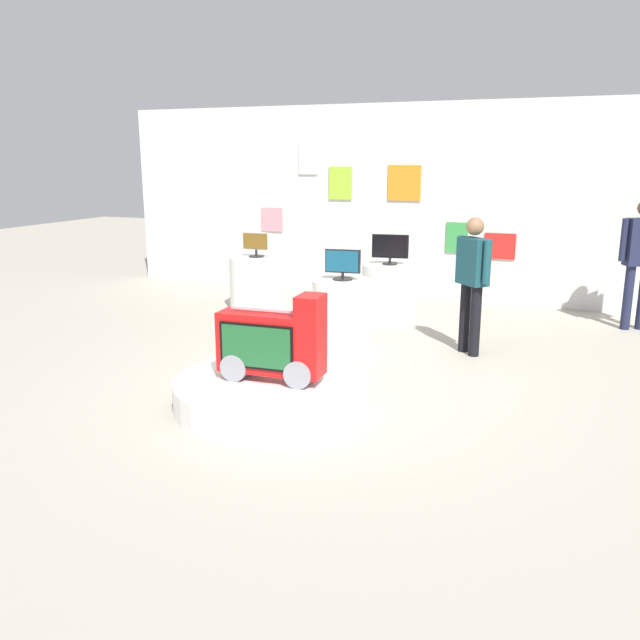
% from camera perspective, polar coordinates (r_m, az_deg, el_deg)
% --- Properties ---
extents(ground_plane, '(30.00, 30.00, 0.00)m').
position_cam_1_polar(ground_plane, '(6.49, 0.08, -5.98)').
color(ground_plane, '#A8A091').
extents(back_wall_display, '(10.74, 0.13, 3.03)m').
position_cam_1_polar(back_wall_display, '(10.58, 9.61, 9.94)').
color(back_wall_display, silver).
rests_on(back_wall_display, ground).
extents(main_display_pedestal, '(1.77, 1.77, 0.26)m').
position_cam_1_polar(main_display_pedestal, '(6.03, -4.15, -6.31)').
color(main_display_pedestal, white).
rests_on(main_display_pedestal, ground).
extents(novelty_firetruck_tv, '(0.97, 0.40, 0.80)m').
position_cam_1_polar(novelty_firetruck_tv, '(5.88, -4.10, -2.23)').
color(novelty_firetruck_tv, gray).
rests_on(novelty_firetruck_tv, main_display_pedestal).
extents(display_pedestal_left_rear, '(0.73, 0.73, 0.79)m').
position_cam_1_polar(display_pedestal_left_rear, '(7.94, 1.95, 0.69)').
color(display_pedestal_left_rear, white).
rests_on(display_pedestal_left_rear, ground).
extents(tv_on_left_rear, '(0.43, 0.24, 0.36)m').
position_cam_1_polar(tv_on_left_rear, '(7.83, 1.97, 4.83)').
color(tv_on_left_rear, black).
rests_on(tv_on_left_rear, display_pedestal_left_rear).
extents(display_pedestal_center_rear, '(0.76, 0.76, 0.79)m').
position_cam_1_polar(display_pedestal_center_rear, '(9.13, 5.99, 2.36)').
color(display_pedestal_center_rear, white).
rests_on(display_pedestal_center_rear, ground).
extents(tv_on_center_rear, '(0.50, 0.20, 0.41)m').
position_cam_1_polar(tv_on_center_rear, '(9.02, 6.08, 6.20)').
color(tv_on_center_rear, black).
rests_on(tv_on_center_rear, display_pedestal_center_rear).
extents(display_pedestal_right_rear, '(0.80, 0.80, 0.79)m').
position_cam_1_polar(display_pedestal_right_rear, '(9.81, -5.47, 3.17)').
color(display_pedestal_right_rear, white).
rests_on(display_pedestal_right_rear, ground).
extents(tv_on_right_rear, '(0.42, 0.22, 0.36)m').
position_cam_1_polar(tv_on_right_rear, '(9.72, -5.56, 6.58)').
color(tv_on_right_rear, black).
rests_on(tv_on_right_rear, display_pedestal_right_rear).
extents(shopper_browsing_near_truck, '(0.52, 0.34, 1.69)m').
position_cam_1_polar(shopper_browsing_near_truck, '(9.47, 25.96, 5.09)').
color(shopper_browsing_near_truck, '#1E233F').
rests_on(shopper_browsing_near_truck, ground).
extents(shopper_browsing_rear, '(0.42, 0.41, 1.57)m').
position_cam_1_polar(shopper_browsing_rear, '(7.63, 13.04, 3.77)').
color(shopper_browsing_rear, black).
rests_on(shopper_browsing_rear, ground).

